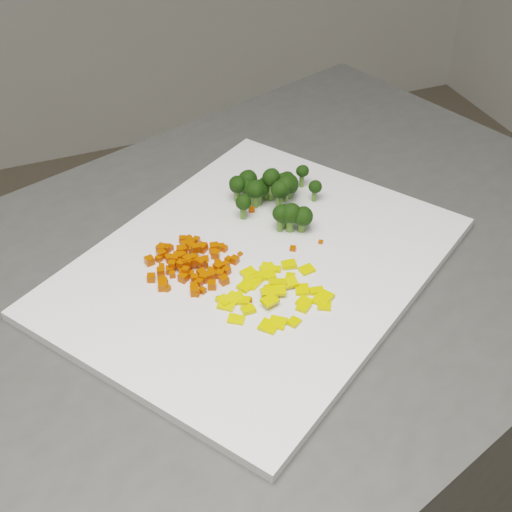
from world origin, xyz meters
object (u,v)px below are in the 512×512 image
object	(u,v)px
cutting_board	(256,266)
pepper_pile	(275,290)
counter_block	(263,462)
broccoli_pile	(281,191)
carrot_pile	(191,258)

from	to	relation	value
cutting_board	pepper_pile	xyz separation A→B (m)	(-0.00, -0.07, 0.02)
counter_block	broccoli_pile	distance (m)	0.50
carrot_pile	pepper_pile	bearing A→B (deg)	-48.41
counter_block	carrot_pile	bearing A→B (deg)	176.42
broccoli_pile	carrot_pile	bearing A→B (deg)	-153.89
carrot_pile	pepper_pile	xyz separation A→B (m)	(0.08, -0.09, -0.01)
cutting_board	carrot_pile	size ratio (longest dim) A/B	4.50
cutting_board	pepper_pile	bearing A→B (deg)	-91.53
carrot_pile	cutting_board	bearing A→B (deg)	-14.26
counter_block	cutting_board	xyz separation A→B (m)	(-0.02, -0.01, 0.46)
carrot_pile	pepper_pile	world-z (taller)	carrot_pile
carrot_pile	broccoli_pile	size ratio (longest dim) A/B	0.83
carrot_pile	broccoli_pile	bearing A→B (deg)	26.11
cutting_board	broccoli_pile	distance (m)	0.13
cutting_board	carrot_pile	xyz separation A→B (m)	(-0.08, 0.02, 0.02)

